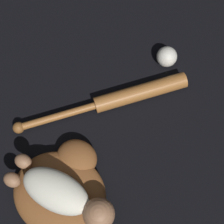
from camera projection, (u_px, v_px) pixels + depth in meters
The scene contains 5 objects.
ground_plane at pixel (67, 180), 1.24m from camera, with size 6.00×6.00×0.00m, color black.
baseball_glove at pixel (63, 187), 1.19m from camera, with size 0.37×0.37×0.08m.
baby_figure at pixel (64, 195), 1.10m from camera, with size 0.36×0.19×0.09m.
baseball_bat at pixel (123, 97), 1.30m from camera, with size 0.34×0.56×0.06m.
baseball at pixel (167, 57), 1.33m from camera, with size 0.07×0.07×0.07m.
Camera 1 is at (0.22, -0.02, 1.25)m, focal length 60.00 mm.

